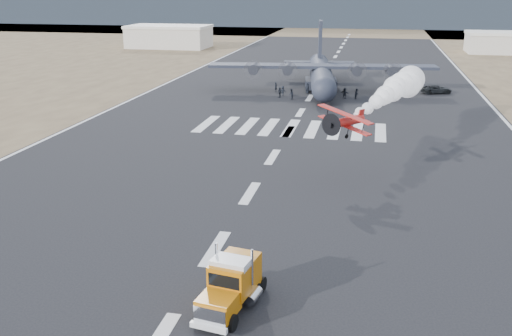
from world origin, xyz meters
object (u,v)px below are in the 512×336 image
(crew_a, at_px, (276,87))
(crew_g, at_px, (307,88))
(crew_c, at_px, (283,91))
(aerobatic_biplane, at_px, (346,121))
(crew_f, at_px, (345,93))
(semi_truck, at_px, (232,283))
(crew_b, at_px, (291,94))
(hangar_right, at_px, (504,42))
(crew_d, at_px, (280,92))
(support_vehicle, at_px, (436,89))
(transport_aircraft, at_px, (321,73))
(crew_h, at_px, (357,94))
(hangar_left, at_px, (169,36))
(crew_e, at_px, (308,89))

(crew_a, relative_size, crew_g, 0.89)
(crew_a, distance_m, crew_c, 4.36)
(aerobatic_biplane, height_order, crew_c, aerobatic_biplane)
(aerobatic_biplane, xyz_separation_m, crew_f, (-2.42, 42.33, -4.90))
(semi_truck, bearing_deg, aerobatic_biplane, 88.35)
(crew_g, bearing_deg, crew_b, -92.86)
(semi_truck, bearing_deg, hangar_right, 83.25)
(crew_d, bearing_deg, support_vehicle, 63.31)
(transport_aircraft, bearing_deg, hangar_right, 49.56)
(semi_truck, height_order, crew_h, semi_truck)
(hangar_right, height_order, crew_a, hangar_right)
(aerobatic_biplane, height_order, crew_b, aerobatic_biplane)
(crew_f, bearing_deg, crew_b, 53.12)
(aerobatic_biplane, bearing_deg, crew_b, 121.65)
(crew_d, xyz_separation_m, crew_h, (13.11, 1.24, 0.02))
(crew_h, bearing_deg, crew_d, 114.57)
(hangar_left, height_order, crew_g, hangar_left)
(crew_a, relative_size, crew_f, 0.88)
(hangar_right, bearing_deg, aerobatic_biplane, -107.48)
(transport_aircraft, height_order, crew_a, transport_aircraft)
(crew_f, distance_m, crew_h, 2.05)
(semi_truck, relative_size, crew_b, 3.99)
(semi_truck, relative_size, crew_e, 4.41)
(crew_d, relative_size, crew_g, 0.96)
(crew_e, bearing_deg, aerobatic_biplane, -44.89)
(crew_a, relative_size, crew_h, 0.91)
(hangar_right, relative_size, crew_f, 11.07)
(support_vehicle, xyz_separation_m, crew_f, (-15.80, -8.13, 0.18))
(hangar_right, distance_m, crew_g, 87.43)
(support_vehicle, bearing_deg, crew_e, 83.09)
(hangar_right, bearing_deg, crew_a, -125.88)
(aerobatic_biplane, xyz_separation_m, crew_c, (-13.21, 42.71, -5.00))
(semi_truck, xyz_separation_m, support_vehicle, (18.56, 76.34, -0.84))
(aerobatic_biplane, height_order, crew_d, aerobatic_biplane)
(crew_c, relative_size, crew_e, 1.00)
(crew_d, bearing_deg, crew_g, 93.11)
(hangar_left, distance_m, crew_f, 92.65)
(crew_d, height_order, crew_h, crew_h)
(crew_a, xyz_separation_m, crew_c, (1.89, -3.93, 0.01))
(support_vehicle, height_order, crew_c, crew_c)
(crew_b, height_order, crew_d, crew_b)
(hangar_left, distance_m, crew_a, 81.68)
(aerobatic_biplane, distance_m, crew_h, 42.53)
(crew_a, relative_size, crew_c, 0.98)
(semi_truck, bearing_deg, crew_a, 107.45)
(crew_b, bearing_deg, support_vehicle, 100.74)
(crew_a, height_order, crew_g, crew_g)
(crew_g, bearing_deg, aerobatic_biplane, -64.65)
(aerobatic_biplane, relative_size, crew_f, 3.29)
(transport_aircraft, relative_size, crew_h, 22.74)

